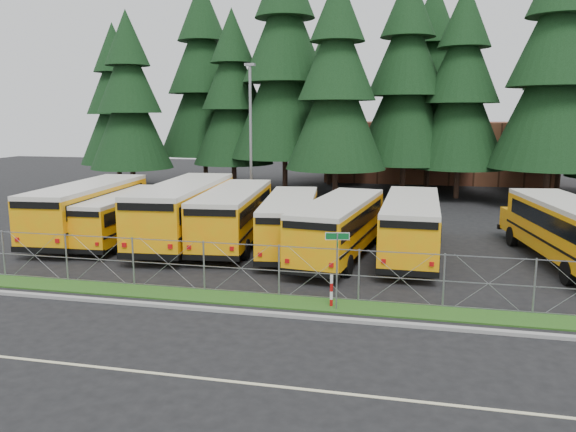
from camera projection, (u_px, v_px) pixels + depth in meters
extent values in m
plane|color=black|center=(310.00, 290.00, 22.04)|extent=(120.00, 120.00, 0.00)
cube|color=gray|center=(293.00, 316.00, 19.06)|extent=(50.00, 0.25, 0.12)
cube|color=#1A3F12|center=(301.00, 303.00, 20.41)|extent=(50.00, 1.40, 0.06)
cube|color=beige|center=(253.00, 384.00, 14.36)|extent=(50.00, 0.12, 0.01)
cube|color=brown|center=(436.00, 151.00, 58.61)|extent=(22.00, 10.00, 6.00)
cylinder|color=gray|center=(337.00, 272.00, 19.48)|extent=(0.06, 0.06, 2.80)
cube|color=#0C5422|center=(337.00, 236.00, 19.25)|extent=(0.79, 0.17, 0.22)
cube|color=white|center=(337.00, 236.00, 19.25)|extent=(0.83, 0.17, 0.26)
cube|color=#0C5422|center=(337.00, 243.00, 19.30)|extent=(0.12, 0.55, 0.18)
cylinder|color=#B20C0C|center=(331.00, 291.00, 19.96)|extent=(0.11, 0.11, 1.20)
cylinder|color=gray|center=(251.00, 141.00, 38.17)|extent=(0.20, 0.20, 10.00)
cube|color=gray|center=(250.00, 65.00, 37.27)|extent=(0.70, 0.35, 0.18)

